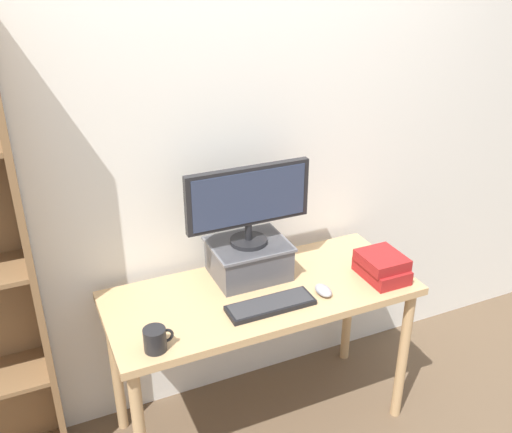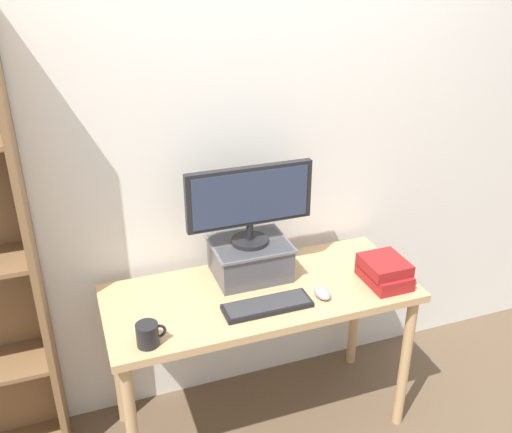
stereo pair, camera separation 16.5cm
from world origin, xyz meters
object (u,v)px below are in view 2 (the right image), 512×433
(riser_box, at_px, (250,258))
(keyboard, at_px, (267,306))
(computer_mouse, at_px, (322,293))
(computer_monitor, at_px, (249,200))
(coffee_mug, at_px, (148,334))
(desk, at_px, (261,308))
(book_stack, at_px, (384,271))

(riser_box, distance_m, keyboard, 0.29)
(keyboard, height_order, computer_mouse, computer_mouse)
(riser_box, bearing_deg, keyboard, -94.02)
(computer_mouse, bearing_deg, computer_monitor, 130.12)
(computer_monitor, distance_m, coffee_mug, 0.73)
(computer_monitor, xyz_separation_m, computer_mouse, (0.24, -0.28, -0.36))
(desk, distance_m, computer_mouse, 0.30)
(computer_monitor, distance_m, book_stack, 0.70)
(keyboard, distance_m, computer_mouse, 0.26)
(computer_mouse, bearing_deg, keyboard, 179.85)
(computer_monitor, bearing_deg, keyboard, -94.04)
(computer_monitor, relative_size, coffee_mug, 4.86)
(computer_monitor, relative_size, keyboard, 1.51)
(computer_monitor, bearing_deg, computer_mouse, -49.88)
(desk, xyz_separation_m, coffee_mug, (-0.54, -0.21, 0.14))
(desk, relative_size, computer_monitor, 2.41)
(desk, distance_m, riser_box, 0.24)
(coffee_mug, bearing_deg, computer_mouse, 5.23)
(keyboard, distance_m, book_stack, 0.58)
(computer_mouse, bearing_deg, coffee_mug, -174.77)
(desk, bearing_deg, computer_mouse, -30.45)
(keyboard, xyz_separation_m, coffee_mug, (-0.52, -0.07, 0.04))
(desk, height_order, keyboard, keyboard)
(riser_box, xyz_separation_m, computer_monitor, (0.00, -0.00, 0.29))
(computer_mouse, bearing_deg, book_stack, 2.35)
(computer_mouse, bearing_deg, desk, 149.55)
(computer_mouse, bearing_deg, riser_box, 129.97)
(computer_mouse, relative_size, coffee_mug, 0.88)
(riser_box, height_order, computer_mouse, riser_box)
(desk, xyz_separation_m, computer_mouse, (0.24, -0.14, 0.11))
(computer_monitor, bearing_deg, desk, -89.33)
(desk, xyz_separation_m, computer_monitor, (-0.00, 0.14, 0.48))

